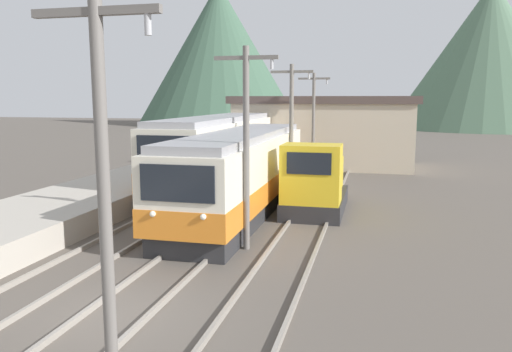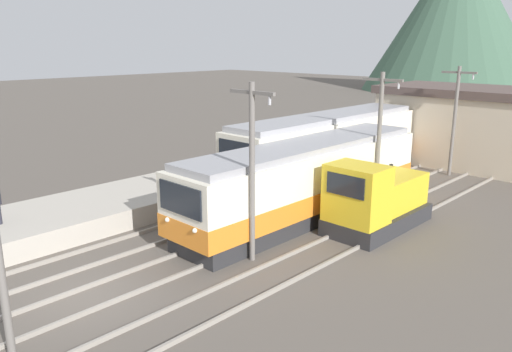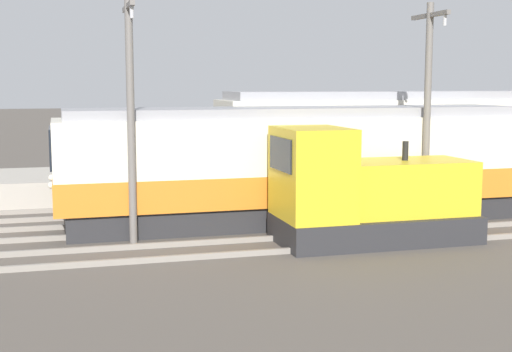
{
  "view_description": "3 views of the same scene",
  "coord_description": "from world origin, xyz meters",
  "px_view_note": "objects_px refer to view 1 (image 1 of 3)",
  "views": [
    {
      "loc": [
        5.63,
        -9.43,
        4.78
      ],
      "look_at": [
        1.17,
        8.98,
        1.82
      ],
      "focal_mm": 35.0,
      "sensor_mm": 36.0,
      "label": 1
    },
    {
      "loc": [
        13.36,
        -6.37,
        7.53
      ],
      "look_at": [
        -1.28,
        8.79,
        1.95
      ],
      "focal_mm": 35.0,
      "sensor_mm": 36.0,
      "label": 2
    },
    {
      "loc": [
        19.96,
        3.69,
        4.11
      ],
      "look_at": [
        1.49,
        8.86,
        1.6
      ],
      "focal_mm": 50.0,
      "sensor_mm": 36.0,
      "label": 3
    }
  ],
  "objects_px": {
    "catenary_mast_near": "(104,186)",
    "catenary_mast_mid": "(246,140)",
    "commuter_train_left": "(218,155)",
    "catenary_mast_distant": "(314,119)",
    "shunting_locomotive": "(316,184)",
    "catenary_mast_far": "(291,126)",
    "commuter_train_center": "(242,175)"
  },
  "relations": [
    {
      "from": "catenary_mast_near",
      "to": "catenary_mast_distant",
      "type": "xyz_separation_m",
      "value": [
        0.0,
        25.08,
        0.0
      ]
    },
    {
      "from": "commuter_train_center",
      "to": "catenary_mast_distant",
      "type": "relative_size",
      "value": 2.21
    },
    {
      "from": "catenary_mast_far",
      "to": "catenary_mast_distant",
      "type": "relative_size",
      "value": 1.0
    },
    {
      "from": "commuter_train_left",
      "to": "shunting_locomotive",
      "type": "height_order",
      "value": "commuter_train_left"
    },
    {
      "from": "commuter_train_center",
      "to": "catenary_mast_distant",
      "type": "height_order",
      "value": "catenary_mast_distant"
    },
    {
      "from": "commuter_train_center",
      "to": "catenary_mast_mid",
      "type": "distance_m",
      "value": 5.52
    },
    {
      "from": "catenary_mast_near",
      "to": "catenary_mast_far",
      "type": "xyz_separation_m",
      "value": [
        0.0,
        16.72,
        0.0
      ]
    },
    {
      "from": "commuter_train_left",
      "to": "catenary_mast_near",
      "type": "distance_m",
      "value": 19.28
    },
    {
      "from": "commuter_train_left",
      "to": "catenary_mast_far",
      "type": "height_order",
      "value": "catenary_mast_far"
    },
    {
      "from": "commuter_train_center",
      "to": "shunting_locomotive",
      "type": "xyz_separation_m",
      "value": [
        3.0,
        0.85,
        -0.39
      ]
    },
    {
      "from": "commuter_train_left",
      "to": "commuter_train_center",
      "type": "bearing_deg",
      "value": -62.59
    },
    {
      "from": "catenary_mast_near",
      "to": "catenary_mast_far",
      "type": "height_order",
      "value": "same"
    },
    {
      "from": "commuter_train_left",
      "to": "catenary_mast_mid",
      "type": "height_order",
      "value": "catenary_mast_mid"
    },
    {
      "from": "catenary_mast_distant",
      "to": "catenary_mast_near",
      "type": "bearing_deg",
      "value": -90.0
    },
    {
      "from": "catenary_mast_near",
      "to": "catenary_mast_far",
      "type": "distance_m",
      "value": 16.72
    },
    {
      "from": "catenary_mast_near",
      "to": "catenary_mast_mid",
      "type": "distance_m",
      "value": 8.36
    },
    {
      "from": "catenary_mast_mid",
      "to": "catenary_mast_far",
      "type": "bearing_deg",
      "value": 90.0
    },
    {
      "from": "catenary_mast_mid",
      "to": "catenary_mast_far",
      "type": "xyz_separation_m",
      "value": [
        0.0,
        8.36,
        0.0
      ]
    },
    {
      "from": "commuter_train_left",
      "to": "commuter_train_center",
      "type": "xyz_separation_m",
      "value": [
        2.8,
        -5.4,
        -0.18
      ]
    },
    {
      "from": "catenary_mast_near",
      "to": "catenary_mast_mid",
      "type": "relative_size",
      "value": 1.0
    },
    {
      "from": "shunting_locomotive",
      "to": "catenary_mast_distant",
      "type": "relative_size",
      "value": 0.82
    },
    {
      "from": "catenary_mast_far",
      "to": "catenary_mast_mid",
      "type": "bearing_deg",
      "value": -90.0
    },
    {
      "from": "commuter_train_center",
      "to": "shunting_locomotive",
      "type": "relative_size",
      "value": 2.7
    },
    {
      "from": "catenary_mast_mid",
      "to": "catenary_mast_far",
      "type": "relative_size",
      "value": 1.0
    },
    {
      "from": "commuter_train_center",
      "to": "catenary_mast_mid",
      "type": "bearing_deg",
      "value": -73.09
    },
    {
      "from": "commuter_train_center",
      "to": "shunting_locomotive",
      "type": "height_order",
      "value": "commuter_train_center"
    },
    {
      "from": "shunting_locomotive",
      "to": "catenary_mast_near",
      "type": "bearing_deg",
      "value": -96.01
    },
    {
      "from": "catenary_mast_near",
      "to": "commuter_train_left",
      "type": "bearing_deg",
      "value": 102.96
    },
    {
      "from": "commuter_train_left",
      "to": "catenary_mast_near",
      "type": "relative_size",
      "value": 2.23
    },
    {
      "from": "shunting_locomotive",
      "to": "catenary_mast_near",
      "type": "distance_m",
      "value": 14.43
    },
    {
      "from": "shunting_locomotive",
      "to": "commuter_train_left",
      "type": "bearing_deg",
      "value": 141.88
    },
    {
      "from": "catenary_mast_mid",
      "to": "catenary_mast_distant",
      "type": "height_order",
      "value": "same"
    }
  ]
}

